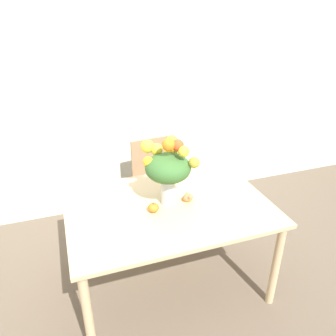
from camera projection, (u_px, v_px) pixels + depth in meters
ground_plane at (168, 281)px, 2.78m from camera, size 12.00×12.00×0.00m
wall_back at (125, 87)px, 3.30m from camera, size 8.00×0.06×2.70m
dining_table at (168, 214)px, 2.47m from camera, size 1.49×1.04×0.77m
flower_vase at (168, 167)px, 2.33m from camera, size 0.37×0.36×0.53m
pumpkin at (153, 208)px, 2.34m from camera, size 0.08×0.08×0.07m
turkey_figurine at (187, 196)px, 2.48m from camera, size 0.08×0.11×0.07m
dining_chair_near_window at (155, 183)px, 3.33m from camera, size 0.46×0.46×0.91m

